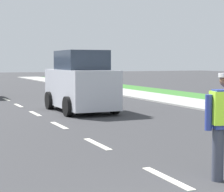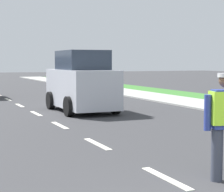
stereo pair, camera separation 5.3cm
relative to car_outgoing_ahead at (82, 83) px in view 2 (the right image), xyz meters
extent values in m
cube|color=silver|center=(-1.71, -9.01, -1.04)|extent=(0.14, 1.40, 0.01)
cube|color=silver|center=(-1.71, -6.01, -1.04)|extent=(0.14, 1.40, 0.01)
cube|color=silver|center=(-1.71, -3.01, -1.04)|extent=(0.14, 1.40, 0.01)
cube|color=silver|center=(-1.71, -0.01, -1.04)|extent=(0.14, 1.40, 0.01)
cube|color=silver|center=(-1.71, 2.99, -1.04)|extent=(0.14, 1.40, 0.01)
cube|color=silver|center=(-1.71, 5.99, -1.04)|extent=(0.14, 1.40, 0.01)
cylinder|color=#383D4C|center=(-1.07, -9.44, -0.63)|extent=(0.18, 0.18, 0.82)
cylinder|color=navy|center=(-1.22, -9.40, 0.03)|extent=(0.11, 0.11, 0.55)
cube|color=silver|center=(0.00, 0.02, -0.18)|extent=(1.68, 3.82, 1.37)
cube|color=#2D3847|center=(0.00, -0.08, 0.85)|extent=(1.48, 2.10, 0.70)
cylinder|color=black|center=(-0.86, 1.20, -0.70)|extent=(0.22, 0.68, 0.68)
cylinder|color=black|center=(0.86, 1.20, -0.70)|extent=(0.22, 0.68, 0.68)
cylinder|color=black|center=(-0.86, -1.16, -0.70)|extent=(0.22, 0.68, 0.68)
cylinder|color=black|center=(0.86, -1.16, -0.70)|extent=(0.22, 0.68, 0.68)
camera|label=1|loc=(-5.12, -14.64, 0.81)|focal=67.32mm
camera|label=2|loc=(-5.07, -14.66, 0.81)|focal=67.32mm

